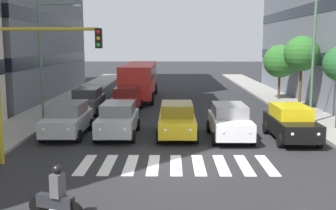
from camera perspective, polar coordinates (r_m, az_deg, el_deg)
name	(u,v)px	position (r m, az deg, el deg)	size (l,w,h in m)	color
ground_plane	(176,165)	(16.26, 1.13, -8.39)	(180.00, 180.00, 0.00)	#262628
crosswalk_markings	(176,165)	(16.26, 1.13, -8.37)	(7.65, 2.80, 0.01)	silver
car_0	(291,123)	(20.98, 16.85, -2.37)	(2.02, 4.44, 1.72)	black
car_1	(229,121)	(20.68, 8.61, -2.24)	(2.02, 4.44, 1.72)	silver
car_2	(177,120)	(20.87, 1.26, -2.05)	(2.02, 4.44, 1.72)	gold
car_3	(118,119)	(21.13, -7.01, -1.98)	(2.02, 4.44, 1.72)	#B2B7BC
car_4	(68,119)	(21.65, -13.87, -1.91)	(2.02, 4.44, 1.72)	#B2B7BC
car_row2_0	(127,99)	(28.48, -5.83, 0.81)	(2.02, 4.44, 1.72)	maroon
car_row2_1	(87,101)	(28.26, -11.27, 0.62)	(2.02, 4.44, 1.72)	#474C51
bus_behind_traffic	(140,77)	(35.12, -4.01, 3.92)	(2.78, 10.50, 3.00)	red
motorcycle_with_rider	(56,197)	(11.66, -15.41, -12.38)	(1.63, 0.68, 1.57)	black
traffic_light_gantry	(27,71)	(16.65, -19.12, 4.47)	(4.19, 0.36, 5.50)	#AD991E
street_lamp_left	(307,45)	(24.73, 18.87, 7.98)	(2.70, 0.28, 7.46)	#4C6B56
street_lamp_right	(47,49)	(25.23, -16.59, 7.50)	(2.60, 0.28, 6.99)	#4C6B56
street_tree_2	(302,54)	(29.68, 18.23, 6.83)	(2.43, 2.43, 5.12)	#513823
street_tree_3	(280,61)	(34.99, 15.44, 5.94)	(2.74, 2.74, 4.50)	#513823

